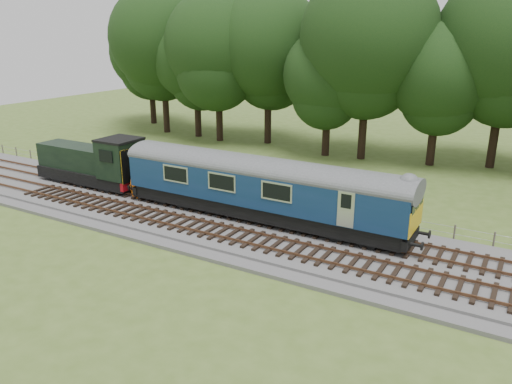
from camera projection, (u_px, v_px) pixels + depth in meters
The scene contains 9 objects.
ground at pixel (257, 234), 28.70m from camera, with size 120.00×120.00×0.00m, color #4A6425.
ballast at pixel (257, 231), 28.65m from camera, with size 70.00×7.00×0.35m, color #4C4C4F.
track_north at pixel (268, 219), 29.73m from camera, with size 67.20×2.40×0.21m.
track_south at pixel (242, 237), 27.26m from camera, with size 67.20×2.40×0.21m.
fence at pixel (291, 210), 32.41m from camera, with size 64.00×0.12×1.00m, color #6B6054, non-canonical shape.
tree_line at pixel (374, 155), 46.81m from camera, with size 70.00×8.00×18.00m, color black, non-canonical shape.
dmu_railcar at pixel (261, 183), 29.30m from camera, with size 18.05×2.86×3.88m.
shunter_loco at pixel (94, 163), 36.12m from camera, with size 8.92×2.60×3.38m.
worker at pixel (134, 185), 33.42m from camera, with size 0.66×0.43×1.80m, color orange.
Camera 1 is at (13.24, -22.99, 11.21)m, focal length 35.00 mm.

